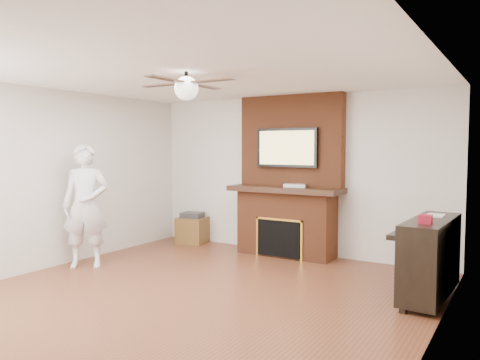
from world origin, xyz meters
The scene contains 11 objects.
room_shell centered at (0.00, 0.00, 1.25)m, with size 5.36×5.86×2.86m.
fireplace centered at (0.00, 2.55, 1.00)m, with size 1.78×0.64×2.50m.
tv centered at (0.00, 2.50, 1.68)m, with size 1.00×0.08×0.60m.
ceiling_fan centered at (0.00, 0.00, 2.33)m, with size 1.21×1.21×0.31m.
person centered at (-2.10, 0.38, 0.87)m, with size 0.64×0.42×1.73m, color silver.
side_table centered at (-1.82, 2.48, 0.25)m, with size 0.55×0.55×0.54m.
piano centered at (2.28, 1.42, 0.48)m, with size 0.57×1.39×0.99m.
cable_box centered at (0.17, 2.45, 1.10)m, with size 0.33×0.19×0.05m, color silver.
candle_orange centered at (-0.10, 2.34, 0.07)m, with size 0.08×0.08×0.13m, color orange.
candle_cream centered at (0.03, 2.31, 0.06)m, with size 0.08×0.08×0.12m, color beige.
candle_blue centered at (0.28, 2.35, 0.04)m, with size 0.06×0.06×0.09m, color #3869AA.
Camera 1 is at (3.16, -4.04, 1.69)m, focal length 35.00 mm.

